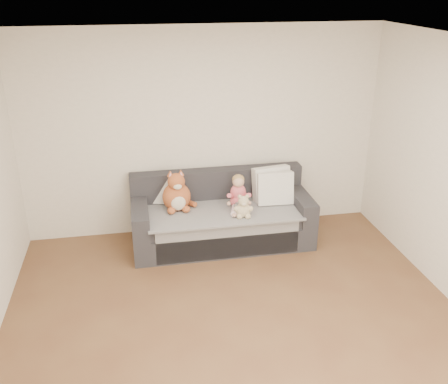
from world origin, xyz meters
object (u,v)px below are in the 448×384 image
sofa (221,218)px  sippy_cup (239,210)px  toddler (238,194)px  teddy_bear (243,208)px  plush_cat (177,195)px

sofa → sippy_cup: (0.16, -0.27, 0.23)m
sofa → toddler: toddler is taller
sippy_cup → sofa: bearing=120.6°
sippy_cup → toddler: bearing=79.3°
teddy_bear → plush_cat: bearing=160.6°
sippy_cup → plush_cat: bearing=156.3°
toddler → plush_cat: 0.75m
plush_cat → sippy_cup: (0.70, -0.31, -0.13)m
toddler → teddy_bear: 0.27m
toddler → plush_cat: plush_cat is taller
toddler → sippy_cup: 0.24m
sofa → plush_cat: size_ratio=4.18×
sofa → sippy_cup: bearing=-59.4°
teddy_bear → sippy_cup: teddy_bear is taller
teddy_bear → sippy_cup: (-0.04, 0.06, -0.05)m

